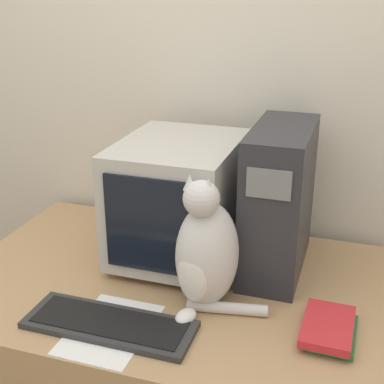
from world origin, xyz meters
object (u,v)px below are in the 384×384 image
at_px(crt_monitor, 178,199).
at_px(pen, 96,308).
at_px(computer_tower, 279,200).
at_px(book_stack, 330,329).
at_px(keyboard, 110,324).
at_px(cat, 206,253).

xyz_separation_m(crt_monitor, pen, (-0.12, -0.38, -0.21)).
xyz_separation_m(computer_tower, book_stack, (0.21, -0.33, -0.22)).
bearing_deg(computer_tower, book_stack, -58.05).
bearing_deg(crt_monitor, keyboard, -95.73).
bearing_deg(cat, book_stack, 5.77).
xyz_separation_m(crt_monitor, keyboard, (-0.04, -0.45, -0.20)).
relative_size(computer_tower, keyboard, 1.01).
bearing_deg(cat, crt_monitor, 137.07).
bearing_deg(crt_monitor, pen, -107.55).
distance_m(keyboard, pen, 0.10).
distance_m(computer_tower, book_stack, 0.45).
height_order(crt_monitor, computer_tower, computer_tower).
xyz_separation_m(computer_tower, keyboard, (-0.37, -0.48, -0.23)).
xyz_separation_m(crt_monitor, book_stack, (0.53, -0.30, -0.19)).
bearing_deg(crt_monitor, computer_tower, 5.57).
relative_size(computer_tower, pen, 3.13).
distance_m(crt_monitor, cat, 0.31).
height_order(crt_monitor, cat, crt_monitor).
distance_m(book_stack, pen, 0.66).
bearing_deg(pen, cat, 23.89).
bearing_deg(keyboard, pen, 139.99).
bearing_deg(computer_tower, keyboard, -127.86).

